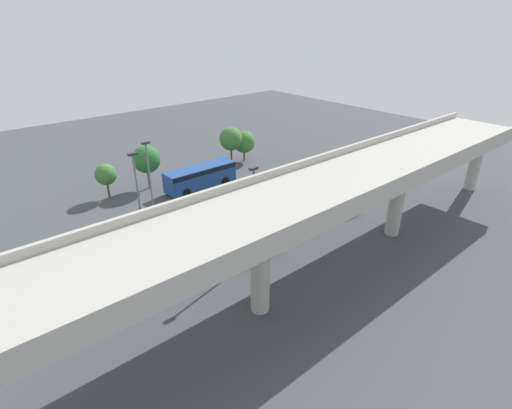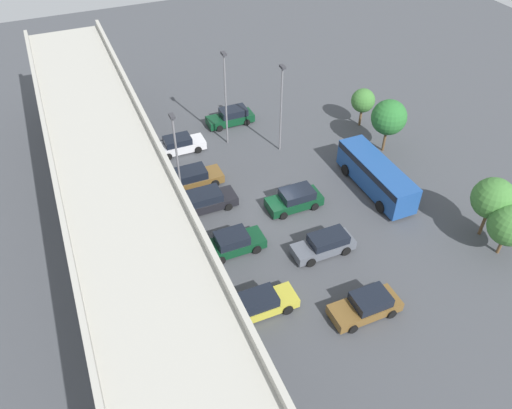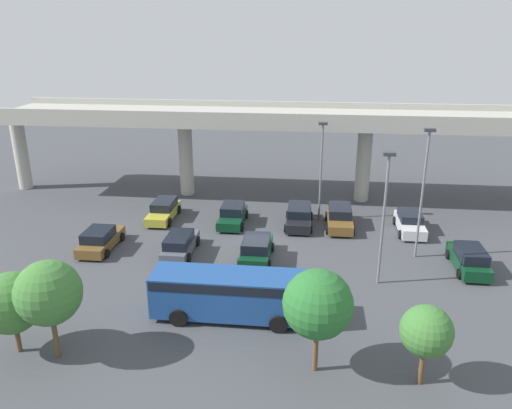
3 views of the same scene
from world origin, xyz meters
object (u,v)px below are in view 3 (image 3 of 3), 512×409
object	(u,v)px
parked_car_5	(299,216)
tree_front_far_right	(426,331)
parked_car_7	(410,223)
parked_car_8	(469,259)
lamp_post_by_overpass	(321,164)
parked_car_1	(164,210)
tree_front_left	(11,303)
parked_car_4	(256,249)
parked_car_0	(100,240)
parked_car_2	(180,244)
lamp_post_near_aisle	(423,185)
lamp_post_mid_lot	(384,210)
shuttle_bus	(231,292)
tree_front_centre	(48,293)
parked_car_6	(340,217)
parked_car_3	(233,215)
tree_front_right	(318,304)

from	to	relation	value
parked_car_5	tree_front_far_right	bearing A→B (deg)	18.17
parked_car_5	parked_car_7	world-z (taller)	parked_car_5
parked_car_8	lamp_post_by_overpass	world-z (taller)	lamp_post_by_overpass
parked_car_1	tree_front_left	distance (m)	18.31
parked_car_4	parked_car_5	bearing A→B (deg)	-22.19
parked_car_8	parked_car_1	bearing A→B (deg)	73.48
parked_car_0	parked_car_2	world-z (taller)	parked_car_0
lamp_post_near_aisle	lamp_post_mid_lot	size ratio (longest dim) A/B	1.08
parked_car_5	tree_front_left	xyz separation A→B (m)	(-13.14, -17.94, 1.96)
parked_car_8	shuttle_bus	xyz separation A→B (m)	(-14.52, -7.28, 0.80)
lamp_post_mid_lot	tree_front_centre	bearing A→B (deg)	-150.63
lamp_post_by_overpass	parked_car_6	bearing A→B (deg)	-43.12
parked_car_1	parked_car_3	distance (m)	5.83
parked_car_0	parked_car_4	size ratio (longest dim) A/B	1.04
parked_car_6	tree_front_centre	world-z (taller)	tree_front_centre
parked_car_8	shuttle_bus	size ratio (longest dim) A/B	0.54
parked_car_7	lamp_post_by_overpass	size ratio (longest dim) A/B	0.57
parked_car_1	tree_front_right	xyz separation A→B (m)	(12.41, -17.90, 2.76)
parked_car_1	shuttle_bus	world-z (taller)	shuttle_bus
parked_car_0	parked_car_8	world-z (taller)	parked_car_8
parked_car_4	tree_front_centre	bearing A→B (deg)	143.99
parked_car_8	shuttle_bus	distance (m)	16.26
parked_car_3	parked_car_2	bearing A→B (deg)	-24.71
parked_car_4	tree_front_left	distance (m)	15.54
tree_front_far_right	parked_car_6	bearing A→B (deg)	98.61
parked_car_8	lamp_post_near_aisle	distance (m)	5.61
parked_car_4	parked_car_5	size ratio (longest dim) A/B	0.94
parked_car_3	lamp_post_by_overpass	size ratio (longest dim) A/B	0.56
parked_car_7	parked_car_4	bearing A→B (deg)	-61.02
parked_car_3	parked_car_4	bearing A→B (deg)	22.54
parked_car_2	parked_car_5	world-z (taller)	parked_car_5
parked_car_1	parked_car_7	world-z (taller)	parked_car_7
parked_car_2	parked_car_4	size ratio (longest dim) A/B	1.03
lamp_post_by_overpass	tree_front_centre	size ratio (longest dim) A/B	1.59
parked_car_5	lamp_post_by_overpass	world-z (taller)	lamp_post_by_overpass
tree_front_right	parked_car_1	bearing A→B (deg)	124.73
parked_car_5	parked_car_7	bearing A→B (deg)	87.51
parked_car_5	tree_front_far_right	world-z (taller)	tree_front_far_right
parked_car_0	parked_car_3	distance (m)	10.39
parked_car_0	parked_car_7	xyz separation A→B (m)	(22.49, 5.72, 0.01)
parked_car_0	parked_car_2	bearing A→B (deg)	-92.13
parked_car_8	lamp_post_by_overpass	bearing A→B (deg)	50.28
tree_front_far_right	lamp_post_near_aisle	bearing A→B (deg)	80.52
parked_car_8	tree_front_far_right	distance (m)	12.97
parked_car_1	tree_front_centre	size ratio (longest dim) A/B	0.94
parked_car_0	lamp_post_by_overpass	size ratio (longest dim) A/B	0.58
lamp_post_by_overpass	shuttle_bus	bearing A→B (deg)	-107.67
parked_car_6	tree_front_right	size ratio (longest dim) A/B	0.93
parked_car_6	shuttle_bus	bearing A→B (deg)	-25.14
tree_front_right	lamp_post_near_aisle	bearing A→B (deg)	61.78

